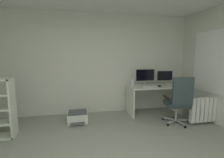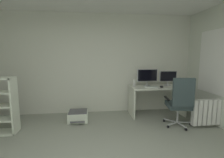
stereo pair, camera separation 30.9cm
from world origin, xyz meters
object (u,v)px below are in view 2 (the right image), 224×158
Objects in this scene: desk at (156,94)px; monitor_main at (147,76)px; computer_mouse at (162,87)px; desktop_speaker at (134,83)px; monitor_secondary at (168,77)px; office_chair at (180,101)px; radiator at (215,112)px; printer at (78,116)px; keyboard at (151,87)px.

monitor_main reaches higher than desk.
monitor_main is 5.54× the size of computer_mouse.
computer_mouse is at bearing -19.45° from desktop_speaker.
monitor_main is 1.19× the size of monitor_secondary.
desk is at bearing 103.24° from office_chair.
radiator is (1.19, -1.03, -0.68)m from monitor_main.
computer_mouse is 0.20× the size of printer.
desktop_speaker is (-0.64, 0.23, 0.07)m from computer_mouse.
monitor_secondary is 0.42× the size of office_chair.
desktop_speaker reaches higher than desk.
monitor_secondary is 0.94× the size of printer.
printer is at bearing -167.41° from computer_mouse.
monitor_secondary is at bearing 2.91° from desktop_speaker.
office_chair is (0.39, -0.70, -0.19)m from keyboard.
radiator is at bearing -28.51° from computer_mouse.
monitor_main is 2.03m from printer.
desktop_speaker is (-0.94, -0.05, -0.14)m from monitor_secondary.
office_chair is (0.19, -0.82, 0.03)m from desk.
computer_mouse is 0.09× the size of office_chair.
printer is at bearing -172.29° from monitor_secondary.
computer_mouse is 0.10× the size of radiator.
keyboard is (-0.56, -0.25, -0.22)m from monitor_secondary.
printer is (-1.81, -0.07, -0.64)m from keyboard.
desk is at bearing 36.89° from keyboard.
office_chair is 2.22× the size of printer.
desktop_speaker is at bearing 171.88° from computer_mouse.
keyboard is 3.40× the size of computer_mouse.
desk is 0.65m from desktop_speaker.
computer_mouse is (0.26, -0.02, 0.01)m from keyboard.
radiator is (1.17, -0.78, -0.42)m from keyboard.
keyboard is 1.92m from printer.
desk is 7.98× the size of desktop_speaker.
monitor_main is (-0.22, 0.12, 0.47)m from desk.
monitor_main is 0.46m from computer_mouse.
monitor_secondary is 2.54m from printer.
keyboard is 0.44m from desktop_speaker.
desk is 1.29× the size of radiator.
desktop_speaker is at bearing 155.74° from keyboard.
desk is 3.99× the size of keyboard.
office_chair reaches higher than keyboard.
office_chair is (-0.17, -0.95, -0.40)m from monitor_secondary.
desktop_speaker is at bearing 147.60° from radiator.
computer_mouse is (-0.29, -0.27, -0.21)m from monitor_secondary.
desk is 2.06m from printer.
office_chair is at bearing -15.93° from printer.
radiator is (2.98, -0.71, 0.22)m from printer.
monitor_main is 1.12m from office_chair.
printer is (-1.79, -0.32, -0.90)m from monitor_main.
desk is 0.85m from office_chair.
radiator is at bearing -32.40° from desktop_speaker.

